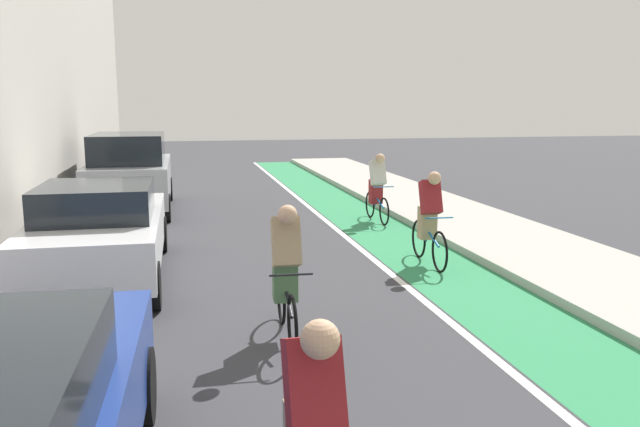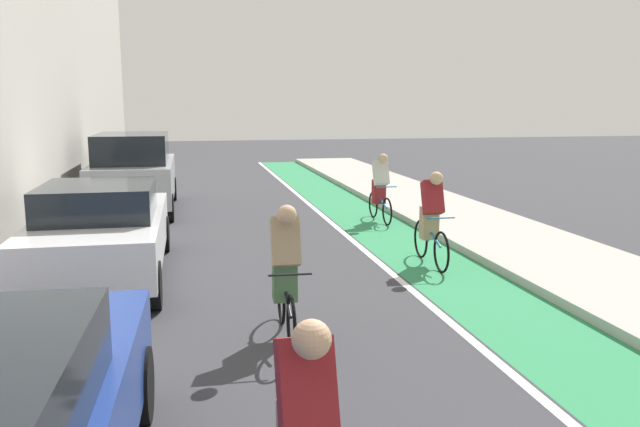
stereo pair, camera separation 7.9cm
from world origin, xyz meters
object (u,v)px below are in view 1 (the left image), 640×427
(parked_suv_silver, at_px, (130,172))
(cyclist_far, at_px, (377,187))
(cyclist_trailing, at_px, (429,216))
(cyclist_mid, at_px, (286,272))
(parked_sedan_white, at_px, (99,231))

(parked_suv_silver, relative_size, cyclist_far, 2.67)
(cyclist_trailing, bearing_deg, cyclist_mid, -134.82)
(cyclist_mid, bearing_deg, parked_suv_silver, 104.22)
(parked_suv_silver, bearing_deg, cyclist_trailing, -50.97)
(cyclist_trailing, relative_size, cyclist_far, 1.03)
(parked_suv_silver, height_order, cyclist_mid, parked_suv_silver)
(cyclist_far, bearing_deg, parked_suv_silver, 155.90)
(cyclist_trailing, bearing_deg, cyclist_far, 85.33)
(parked_sedan_white, height_order, parked_suv_silver, parked_suv_silver)
(cyclist_trailing, height_order, cyclist_far, cyclist_trailing)
(parked_suv_silver, height_order, cyclist_trailing, parked_suv_silver)
(cyclist_trailing, distance_m, cyclist_far, 4.08)
(cyclist_mid, bearing_deg, cyclist_far, 65.04)
(parked_suv_silver, distance_m, cyclist_far, 6.24)
(parked_sedan_white, xyz_separation_m, cyclist_far, (5.69, 3.92, 0.02))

